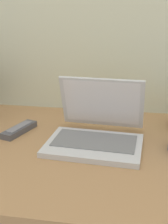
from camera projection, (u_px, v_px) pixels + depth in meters
name	position (u px, v px, depth m)	size (l,w,h in m)	color
desk	(74.00, 149.00, 1.01)	(1.60, 0.76, 0.03)	#A87A4C
laptop	(97.00, 130.00, 1.01)	(0.32, 0.31, 0.21)	silver
remote_control_near	(19.00, 129.00, 1.10)	(0.09, 0.17, 0.02)	#4C4C51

